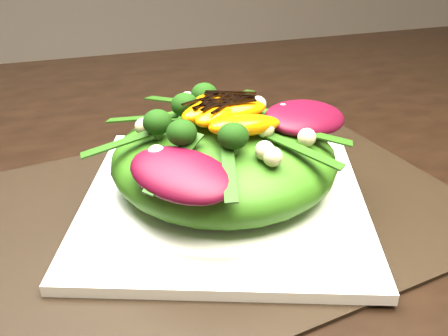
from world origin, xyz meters
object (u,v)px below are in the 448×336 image
object	(u,v)px
dining_table	(253,152)
plate_base	(224,201)
lettuce_mound	(224,158)
orange_segment	(210,109)
salad_bowl	(224,189)
placemat	(224,207)

from	to	relation	value
dining_table	plate_base	distance (m)	0.18
lettuce_mound	orange_segment	distance (m)	0.05
plate_base	orange_segment	distance (m)	0.10
salad_bowl	plate_base	bearing A→B (deg)	90.00
placemat	lettuce_mound	world-z (taller)	lettuce_mound
dining_table	orange_segment	bearing A→B (deg)	-126.13
salad_bowl	lettuce_mound	size ratio (longest dim) A/B	1.12
salad_bowl	placemat	bearing A→B (deg)	104.04
lettuce_mound	placemat	bearing A→B (deg)	116.57
lettuce_mound	dining_table	bearing A→B (deg)	59.92
dining_table	salad_bowl	size ratio (longest dim) A/B	6.43
dining_table	lettuce_mound	xyz separation A→B (m)	(-0.09, -0.15, 0.08)
placemat	dining_table	bearing A→B (deg)	59.92
plate_base	orange_segment	world-z (taller)	orange_segment
lettuce_mound	orange_segment	bearing A→B (deg)	113.61
orange_segment	plate_base	bearing A→B (deg)	-66.39
orange_segment	salad_bowl	bearing A→B (deg)	-66.39
dining_table	orange_segment	distance (m)	0.21
plate_base	lettuce_mound	bearing A→B (deg)	0.00
dining_table	salad_bowl	distance (m)	0.18
dining_table	plate_base	size ratio (longest dim) A/B	5.59
salad_bowl	lettuce_mound	world-z (taller)	lettuce_mound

